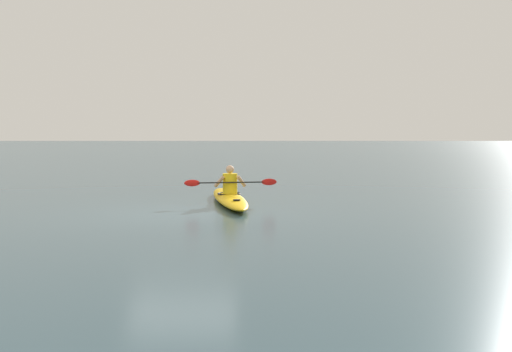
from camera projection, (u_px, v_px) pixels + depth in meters
name	position (u px, v px, depth m)	size (l,w,h in m)	color
ground_plane	(182.00, 214.00, 14.41)	(160.00, 160.00, 0.00)	#334C56
kayak	(229.00, 198.00, 16.36)	(1.48, 4.94, 0.27)	#EAB214
kayaker	(230.00, 182.00, 16.16)	(2.36, 0.60, 0.74)	yellow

